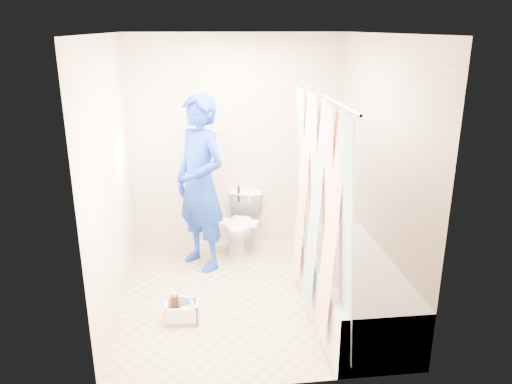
{
  "coord_description": "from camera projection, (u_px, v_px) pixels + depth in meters",
  "views": [
    {
      "loc": [
        -0.45,
        -4.23,
        2.45
      ],
      "look_at": [
        0.09,
        0.31,
        0.93
      ],
      "focal_mm": 35.0,
      "sensor_mm": 36.0,
      "label": 1
    }
  ],
  "objects": [
    {
      "name": "plumber",
      "position": [
        200.0,
        184.0,
        5.13
      ],
      "size": [
        0.75,
        0.8,
        1.83
      ],
      "primitive_type": "imported",
      "rotation": [
        0.0,
        0.0,
        -0.92
      ],
      "color": "navy",
      "rests_on": "ground"
    },
    {
      "name": "bathtub",
      "position": [
        350.0,
        286.0,
        4.42
      ],
      "size": [
        0.7,
        1.75,
        0.5
      ],
      "color": "silver",
      "rests_on": "ground"
    },
    {
      "name": "tank_lid",
      "position": [
        240.0,
        223.0,
        5.52
      ],
      "size": [
        0.44,
        0.29,
        0.03
      ],
      "primitive_type": "cube",
      "rotation": [
        0.0,
        0.0,
        -0.31
      ],
      "color": "white",
      "rests_on": "toilet"
    },
    {
      "name": "ceiling",
      "position": [
        249.0,
        33.0,
        4.06
      ],
      "size": [
        2.4,
        2.6,
        0.02
      ],
      "primitive_type": "cube",
      "color": "silver",
      "rests_on": "wall_back"
    },
    {
      "name": "wall_front",
      "position": [
        271.0,
        231.0,
        3.21
      ],
      "size": [
        2.4,
        0.02,
        2.4
      ],
      "primitive_type": "cube",
      "color": "#C4B297",
      "rests_on": "ground"
    },
    {
      "name": "floor",
      "position": [
        250.0,
        294.0,
        4.81
      ],
      "size": [
        2.6,
        2.6,
        0.0
      ],
      "primitive_type": "plane",
      "color": "tan",
      "rests_on": "ground"
    },
    {
      "name": "cleaning_caddy",
      "position": [
        184.0,
        312.0,
        4.37
      ],
      "size": [
        0.3,
        0.24,
        0.22
      ],
      "rotation": [
        0.0,
        0.0,
        -0.06
      ],
      "color": "silver",
      "rests_on": "ground"
    },
    {
      "name": "wall_left",
      "position": [
        112.0,
        180.0,
        4.3
      ],
      "size": [
        0.02,
        2.6,
        2.4
      ],
      "primitive_type": "cube",
      "color": "#C4B297",
      "rests_on": "ground"
    },
    {
      "name": "wall_back",
      "position": [
        238.0,
        143.0,
        5.66
      ],
      "size": [
        2.4,
        0.02,
        2.4
      ],
      "primitive_type": "cube",
      "color": "#C4B297",
      "rests_on": "ground"
    },
    {
      "name": "wall_right",
      "position": [
        380.0,
        170.0,
        4.57
      ],
      "size": [
        0.02,
        2.6,
        2.4
      ],
      "primitive_type": "cube",
      "color": "#C4B297",
      "rests_on": "ground"
    },
    {
      "name": "tank_internals",
      "position": [
        241.0,
        192.0,
        5.7
      ],
      "size": [
        0.16,
        0.08,
        0.22
      ],
      "color": "black",
      "rests_on": "toilet"
    },
    {
      "name": "toilet",
      "position": [
        242.0,
        224.0,
        5.63
      ],
      "size": [
        0.55,
        0.73,
        0.66
      ],
      "primitive_type": "imported",
      "rotation": [
        0.0,
        0.0,
        -0.31
      ],
      "color": "white",
      "rests_on": "ground"
    },
    {
      "name": "shower_curtain",
      "position": [
        317.0,
        208.0,
        4.15
      ],
      "size": [
        0.06,
        1.75,
        1.8
      ],
      "primitive_type": "cube",
      "color": "white",
      "rests_on": "curtain_rod"
    },
    {
      "name": "curtain_rod",
      "position": [
        322.0,
        95.0,
        3.86
      ],
      "size": [
        0.02,
        1.9,
        0.02
      ],
      "primitive_type": "cylinder",
      "rotation": [
        1.57,
        0.0,
        0.0
      ],
      "color": "silver",
      "rests_on": "wall_back"
    }
  ]
}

